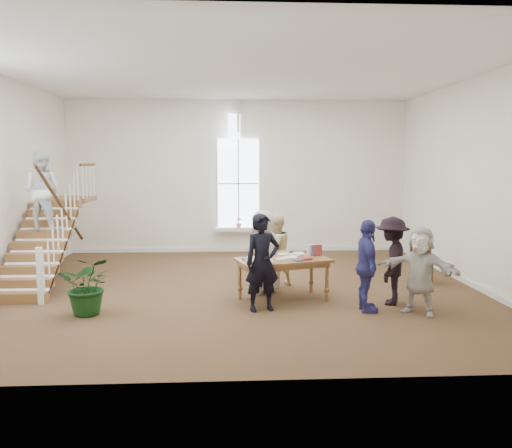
{
  "coord_description": "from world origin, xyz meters",
  "views": [
    {
      "loc": [
        -0.26,
        -10.4,
        2.71
      ],
      "look_at": [
        0.31,
        0.4,
        1.34
      ],
      "focal_mm": 35.0,
      "sensor_mm": 36.0,
      "label": 1
    }
  ],
  "objects": [
    {
      "name": "woman_cluster_a",
      "position": [
        2.2,
        -1.71,
        0.84
      ],
      "size": [
        0.45,
        1.0,
        1.68
      ],
      "primitive_type": "imported",
      "rotation": [
        0.0,
        0.0,
        1.53
      ],
      "color": "navy",
      "rests_on": "ground"
    },
    {
      "name": "room_shell",
      "position": [
        -0.0,
        4.39,
        0.4
      ],
      "size": [
        10.49,
        10.0,
        10.0
      ],
      "color": "silver",
      "rests_on": "ground"
    },
    {
      "name": "staircase",
      "position": [
        -4.34,
        0.75,
        1.62
      ],
      "size": [
        1.1,
        4.1,
        2.92
      ],
      "color": "brown",
      "rests_on": "ground"
    },
    {
      "name": "police_officer",
      "position": [
        0.32,
        -1.57,
        0.89
      ],
      "size": [
        0.74,
        0.58,
        1.78
      ],
      "primitive_type": "imported",
      "rotation": [
        0.0,
        0.0,
        0.27
      ],
      "color": "black",
      "rests_on": "ground"
    },
    {
      "name": "ground",
      "position": [
        0.0,
        0.0,
        0.0
      ],
      "size": [
        10.0,
        10.0,
        0.0
      ],
      "primitive_type": "plane",
      "color": "#4D341E",
      "rests_on": "ground"
    },
    {
      "name": "floor_plant",
      "position": [
        -2.77,
        -1.64,
        0.53
      ],
      "size": [
        1.0,
        0.88,
        1.06
      ],
      "primitive_type": "imported",
      "rotation": [
        0.0,
        0.0,
        0.05
      ],
      "color": "black",
      "rests_on": "ground"
    },
    {
      "name": "library_table",
      "position": [
        0.76,
        -0.92,
        0.74
      ],
      "size": [
        1.94,
        1.35,
        0.88
      ],
      "rotation": [
        0.0,
        0.0,
        0.29
      ],
      "color": "brown",
      "rests_on": "ground"
    },
    {
      "name": "person_yellow",
      "position": [
        0.72,
        0.18,
        0.79
      ],
      "size": [
        0.98,
        0.93,
        1.59
      ],
      "primitive_type": "imported",
      "rotation": [
        0.0,
        0.0,
        3.74
      ],
      "color": "beige",
      "rests_on": "ground"
    },
    {
      "name": "woman_cluster_b",
      "position": [
        2.8,
        -1.26,
        0.84
      ],
      "size": [
        1.01,
        1.24,
        1.67
      ],
      "primitive_type": "imported",
      "rotation": [
        0.0,
        0.0,
        4.3
      ],
      "color": "black",
      "rests_on": "ground"
    },
    {
      "name": "elderly_woman",
      "position": [
        0.42,
        -0.32,
        0.86
      ],
      "size": [
        1.0,
        0.93,
        1.72
      ],
      "primitive_type": "imported",
      "rotation": [
        0.0,
        0.0,
        3.76
      ],
      "color": "#B9B7AB",
      "rests_on": "ground"
    },
    {
      "name": "side_chair",
      "position": [
        4.02,
        0.35,
        0.61
      ],
      "size": [
        0.54,
        0.54,
        1.07
      ],
      "rotation": [
        0.0,
        0.0,
        -0.16
      ],
      "color": "#39250F",
      "rests_on": "ground"
    },
    {
      "name": "woman_cluster_c",
      "position": [
        3.1,
        -1.91,
        0.79
      ],
      "size": [
        1.42,
        1.29,
        1.57
      ],
      "primitive_type": "imported",
      "rotation": [
        0.0,
        0.0,
        5.59
      ],
      "color": "beige",
      "rests_on": "ground"
    }
  ]
}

